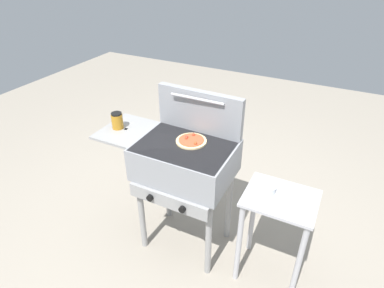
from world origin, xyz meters
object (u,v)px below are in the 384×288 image
sauce_jar (117,121)px  prep_table (277,221)px  grill (183,163)px  pizza_pepperoni (191,141)px  topping_bowl_near (267,188)px

sauce_jar → prep_table: size_ratio=0.17×
grill → pizza_pepperoni: bearing=59.7°
pizza_pepperoni → topping_bowl_near: size_ratio=1.82×
prep_table → topping_bowl_near: (-0.10, 0.02, 0.22)m
prep_table → topping_bowl_near: size_ratio=6.21×
grill → prep_table: (0.67, 0.00, -0.25)m
pizza_pepperoni → sauce_jar: sauce_jar is taller
prep_table → sauce_jar: bearing=-179.4°
topping_bowl_near → prep_table: bearing=-9.8°
pizza_pepperoni → sauce_jar: bearing=-173.5°
sauce_jar → topping_bowl_near: sauce_jar is taller
prep_table → topping_bowl_near: topping_bowl_near is taller
pizza_pepperoni → prep_table: 0.76m
pizza_pepperoni → topping_bowl_near: pizza_pepperoni is taller
grill → topping_bowl_near: (0.58, 0.02, -0.03)m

